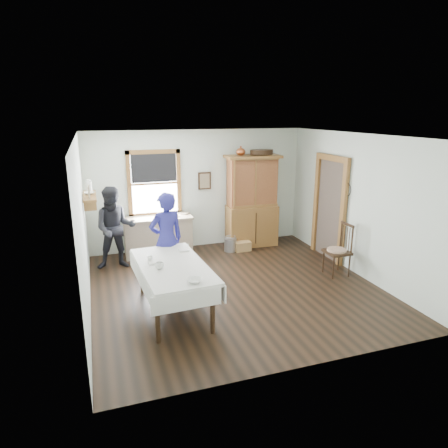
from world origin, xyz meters
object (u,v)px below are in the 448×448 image
object	(u,v)px
work_counter	(158,236)
pail	(230,245)
figure_dark	(115,231)
spindle_chair	(337,249)
dining_table	(173,288)
woman_blue	(167,243)
china_hutch	(252,201)
wicker_basket	(242,246)

from	to	relation	value
work_counter	pail	bearing A→B (deg)	-9.30
pail	figure_dark	xyz separation A→B (m)	(-2.52, -0.22, 0.63)
spindle_chair	dining_table	bearing A→B (deg)	-172.56
work_counter	dining_table	distance (m)	2.69
woman_blue	work_counter	bearing A→B (deg)	-106.66
spindle_chair	pail	xyz separation A→B (m)	(-1.50, 1.94, -0.37)
pail	china_hutch	bearing A→B (deg)	23.85
china_hutch	work_counter	bearing A→B (deg)	-178.09
pail	wicker_basket	size ratio (longest dim) A/B	0.82
figure_dark	spindle_chair	bearing A→B (deg)	-18.26
work_counter	figure_dark	size ratio (longest dim) A/B	0.97
pail	woman_blue	distance (m)	2.29
china_hutch	pail	xyz separation A→B (m)	(-0.63, -0.28, -0.92)
spindle_chair	wicker_basket	size ratio (longest dim) A/B	2.81
dining_table	woman_blue	size ratio (longest dim) A/B	1.22
china_hutch	spindle_chair	world-z (taller)	china_hutch
dining_table	wicker_basket	bearing A→B (deg)	48.52
spindle_chair	pail	distance (m)	2.48
work_counter	dining_table	xyz separation A→B (m)	(-0.21, -2.68, -0.04)
dining_table	figure_dark	distance (m)	2.32
china_hutch	wicker_basket	world-z (taller)	china_hutch
dining_table	spindle_chair	size ratio (longest dim) A/B	1.89
work_counter	wicker_basket	xyz separation A→B (m)	(1.85, -0.35, -0.32)
spindle_chair	woman_blue	bearing A→B (deg)	170.05
china_hutch	dining_table	xyz separation A→B (m)	(-2.42, -2.66, -0.67)
work_counter	dining_table	bearing A→B (deg)	-93.06
pail	wicker_basket	distance (m)	0.27
china_hutch	pail	distance (m)	1.14
wicker_basket	woman_blue	distance (m)	2.48
figure_dark	work_counter	bearing A→B (deg)	33.98
wicker_basket	woman_blue	bearing A→B (deg)	-145.79
work_counter	spindle_chair	xyz separation A→B (m)	(3.09, -2.24, 0.09)
china_hutch	wicker_basket	bearing A→B (deg)	-135.23
work_counter	pail	world-z (taller)	work_counter
wicker_basket	work_counter	bearing A→B (deg)	169.23
dining_table	china_hutch	bearing A→B (deg)	47.67
spindle_chair	wicker_basket	bearing A→B (deg)	123.11
wicker_basket	pail	bearing A→B (deg)	168.46
work_counter	china_hutch	bearing A→B (deg)	0.81
china_hutch	figure_dark	size ratio (longest dim) A/B	1.37
china_hutch	wicker_basket	xyz separation A→B (m)	(-0.36, -0.33, -0.96)
woman_blue	china_hutch	bearing A→B (deg)	-157.27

